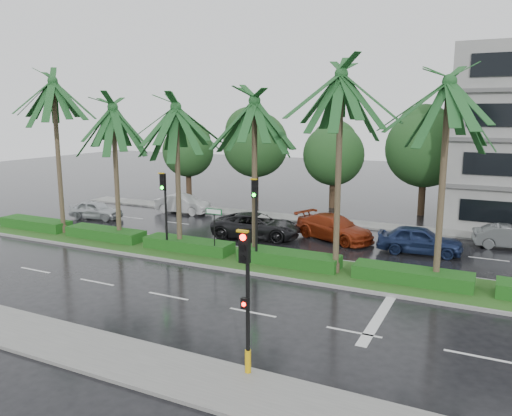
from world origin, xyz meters
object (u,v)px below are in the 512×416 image
at_px(car_red, 334,228).
at_px(car_white, 183,204).
at_px(car_blue, 420,240).
at_px(car_grey, 510,237).
at_px(signal_near, 246,296).
at_px(street_sign, 214,220).
at_px(car_darkgrey, 256,226).
at_px(car_silver, 96,210).
at_px(signal_median_left, 164,200).

bearing_deg(car_red, car_white, 101.13).
height_order(car_blue, car_grey, car_blue).
relative_size(signal_near, street_sign, 1.68).
bearing_deg(car_darkgrey, car_silver, 79.88).
distance_m(car_silver, car_blue, 22.65).
bearing_deg(car_red, car_grey, -51.47).
distance_m(car_white, car_red, 13.32).
distance_m(car_red, car_grey, 9.96).
distance_m(signal_median_left, car_darkgrey, 6.52).
bearing_deg(car_silver, car_darkgrey, -97.45).
bearing_deg(car_white, signal_median_left, -151.74).
distance_m(signal_median_left, car_silver, 11.65).
bearing_deg(car_red, car_blue, -75.65).
distance_m(signal_near, car_blue, 16.18).
bearing_deg(car_silver, signal_near, -134.68).
bearing_deg(car_silver, signal_median_left, -125.54).
distance_m(signal_near, car_grey, 20.61).
bearing_deg(car_white, signal_near, -142.82).
distance_m(car_silver, car_red, 17.60).
bearing_deg(car_blue, car_red, 75.73).
height_order(street_sign, car_blue, street_sign).
height_order(signal_median_left, car_blue, signal_median_left).
bearing_deg(car_blue, car_white, 73.42).
relative_size(car_white, car_grey, 1.10).
bearing_deg(car_silver, car_white, -52.48).
bearing_deg(signal_near, car_grey, 70.06).
relative_size(street_sign, car_blue, 0.58).
xyz_separation_m(signal_median_left, car_darkgrey, (2.88, 5.41, -2.23)).
height_order(car_darkgrey, car_grey, car_darkgrey).
bearing_deg(car_darkgrey, car_red, -81.04).
distance_m(car_blue, car_grey, 5.65).
relative_size(car_silver, car_grey, 0.99).
bearing_deg(car_grey, car_blue, 118.04).
bearing_deg(signal_median_left, car_blue, 26.37).
bearing_deg(signal_median_left, car_grey, 29.48).
height_order(signal_median_left, car_silver, signal_median_left).
bearing_deg(signal_near, car_blue, 81.06).
height_order(car_silver, car_darkgrey, car_darkgrey).
distance_m(car_white, car_blue, 18.50).
relative_size(car_white, car_darkgrey, 0.80).
distance_m(car_white, car_darkgrey, 9.60).
bearing_deg(car_darkgrey, street_sign, 170.60).
relative_size(street_sign, car_red, 0.50).
relative_size(car_white, car_blue, 0.97).
bearing_deg(car_red, signal_median_left, 157.02).
xyz_separation_m(car_silver, car_darkgrey, (13.01, 0.14, 0.09)).
bearing_deg(signal_median_left, car_red, 43.57).
bearing_deg(car_blue, car_darkgrey, 89.53).
relative_size(street_sign, car_silver, 0.66).
bearing_deg(signal_near, signal_median_left, 135.91).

